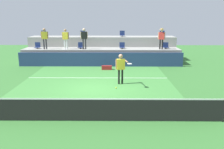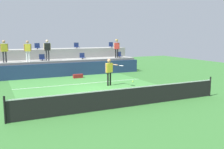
% 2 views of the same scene
% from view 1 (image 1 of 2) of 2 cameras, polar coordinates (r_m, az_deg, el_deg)
% --- Properties ---
extents(ground_plane, '(40.00, 40.00, 0.00)m').
position_cam_1_polar(ground_plane, '(12.89, -4.24, -3.60)').
color(ground_plane, '#336B2D').
extents(court_inner_paint, '(9.00, 10.00, 0.01)m').
position_cam_1_polar(court_inner_paint, '(13.84, -3.91, -2.33)').
color(court_inner_paint, '#3D7F38').
rests_on(court_inner_paint, ground_plane).
extents(court_service_line, '(9.00, 0.06, 0.00)m').
position_cam_1_polar(court_service_line, '(15.18, -3.51, -0.82)').
color(court_service_line, white).
rests_on(court_service_line, ground_plane).
extents(tennis_net, '(10.48, 0.08, 1.07)m').
position_cam_1_polar(tennis_net, '(8.97, -6.38, -8.33)').
color(tennis_net, black).
rests_on(tennis_net, ground_plane).
extents(sponsor_backboard, '(13.00, 0.16, 1.10)m').
position_cam_1_polar(sponsor_backboard, '(18.57, -2.77, 3.66)').
color(sponsor_backboard, navy).
rests_on(sponsor_backboard, ground_plane).
extents(seating_tier_lower, '(13.00, 1.80, 1.25)m').
position_cam_1_polar(seating_tier_lower, '(19.83, -2.57, 4.56)').
color(seating_tier_lower, gray).
rests_on(seating_tier_lower, ground_plane).
extents(seating_tier_upper, '(13.00, 1.80, 2.10)m').
position_cam_1_polar(seating_tier_upper, '(21.55, -2.33, 6.46)').
color(seating_tier_upper, gray).
rests_on(seating_tier_upper, ground_plane).
extents(stadium_chair_lower_far_left, '(0.44, 0.40, 0.52)m').
position_cam_1_polar(stadium_chair_lower_far_left, '(20.64, -17.70, 6.64)').
color(stadium_chair_lower_far_left, '#2D2D33').
rests_on(stadium_chair_lower_far_left, seating_tier_lower).
extents(stadium_chair_lower_left, '(0.44, 0.40, 0.52)m').
position_cam_1_polar(stadium_chair_lower_left, '(19.82, -7.65, 6.89)').
color(stadium_chair_lower_left, '#2D2D33').
rests_on(stadium_chair_lower_left, seating_tier_lower).
extents(stadium_chair_lower_right, '(0.44, 0.40, 0.52)m').
position_cam_1_polar(stadium_chair_lower_right, '(19.63, 2.48, 6.93)').
color(stadium_chair_lower_right, '#2D2D33').
rests_on(stadium_chair_lower_right, seating_tier_lower).
extents(stadium_chair_lower_far_right, '(0.44, 0.40, 0.52)m').
position_cam_1_polar(stadium_chair_lower_far_right, '(20.08, 12.97, 6.75)').
color(stadium_chair_lower_far_right, '#2D2D33').
rests_on(stadium_chair_lower_far_right, seating_tier_lower).
extents(stadium_chair_upper_far_left, '(0.44, 0.40, 0.52)m').
position_cam_1_polar(stadium_chair_upper_far_left, '(22.26, -16.37, 9.43)').
color(stadium_chair_upper_far_left, '#2D2D33').
rests_on(stadium_chair_upper_far_left, seating_tier_upper).
extents(stadium_chair_upper_left, '(0.44, 0.40, 0.52)m').
position_cam_1_polar(stadium_chair_upper_left, '(21.51, -7.19, 9.74)').
color(stadium_chair_upper_left, '#2D2D33').
rests_on(stadium_chair_upper_left, seating_tier_upper).
extents(stadium_chair_upper_right, '(0.44, 0.40, 0.52)m').
position_cam_1_polar(stadium_chair_upper_right, '(21.34, 2.51, 9.80)').
color(stadium_chair_upper_right, '#2D2D33').
rests_on(stadium_chair_upper_right, seating_tier_upper).
extents(stadium_chair_upper_far_right, '(0.44, 0.40, 0.52)m').
position_cam_1_polar(stadium_chair_upper_far_right, '(21.76, 12.13, 9.59)').
color(stadium_chair_upper_far_right, '#2D2D33').
rests_on(stadium_chair_upper_far_right, seating_tier_upper).
extents(tennis_player, '(0.93, 1.18, 1.78)m').
position_cam_1_polar(tennis_player, '(13.55, 2.20, 2.13)').
color(tennis_player, black).
rests_on(tennis_player, ground_plane).
extents(spectator_leaning_on_rail, '(0.60, 0.25, 1.69)m').
position_cam_1_polar(spectator_leaning_on_rail, '(19.97, -16.10, 8.85)').
color(spectator_leaning_on_rail, '#2D2D33').
rests_on(spectator_leaning_on_rail, seating_tier_lower).
extents(spectator_in_white, '(0.58, 0.24, 1.64)m').
position_cam_1_polar(spectator_in_white, '(19.56, -11.27, 8.92)').
color(spectator_in_white, white).
rests_on(spectator_in_white, seating_tier_lower).
extents(spectator_in_grey, '(0.59, 0.24, 1.69)m').
position_cam_1_polar(spectator_in_grey, '(19.31, -6.80, 9.14)').
color(spectator_in_grey, '#2D2D33').
rests_on(spectator_in_grey, seating_tier_lower).
extents(spectator_with_hat, '(0.58, 0.47, 1.69)m').
position_cam_1_polar(spectator_with_hat, '(19.53, 11.98, 9.02)').
color(spectator_with_hat, black).
rests_on(spectator_with_hat, seating_tier_lower).
extents(tennis_ball, '(0.07, 0.07, 0.07)m').
position_cam_1_polar(tennis_ball, '(10.13, 1.02, -3.27)').
color(tennis_ball, '#CCE033').
extents(equipment_bag, '(0.76, 0.28, 0.30)m').
position_cam_1_polar(equipment_bag, '(17.48, -1.28, 1.68)').
color(equipment_bag, maroon).
rests_on(equipment_bag, ground_plane).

